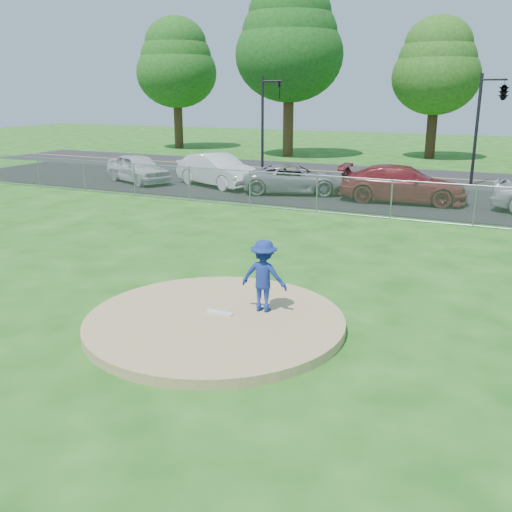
% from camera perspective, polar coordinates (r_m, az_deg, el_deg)
% --- Properties ---
extents(ground, '(120.00, 120.00, 0.00)m').
position_cam_1_polar(ground, '(20.91, 9.40, 2.87)').
color(ground, '#185412').
rests_on(ground, ground).
extents(pitchers_mound, '(5.40, 5.40, 0.20)m').
position_cam_1_polar(pitchers_mound, '(11.99, -4.10, -6.54)').
color(pitchers_mound, tan).
rests_on(pitchers_mound, ground).
extents(pitching_rubber, '(0.60, 0.15, 0.04)m').
position_cam_1_polar(pitching_rubber, '(12.11, -3.65, -5.69)').
color(pitching_rubber, white).
rests_on(pitching_rubber, pitchers_mound).
extents(chain_link_fence, '(40.00, 0.06, 1.50)m').
position_cam_1_polar(chain_link_fence, '(22.65, 10.90, 5.75)').
color(chain_link_fence, gray).
rests_on(chain_link_fence, ground).
extents(parking_lot, '(50.00, 8.00, 0.01)m').
position_cam_1_polar(parking_lot, '(27.10, 13.25, 5.68)').
color(parking_lot, black).
rests_on(parking_lot, ground).
extents(street, '(60.00, 7.00, 0.01)m').
position_cam_1_polar(street, '(34.39, 15.97, 7.63)').
color(street, black).
rests_on(street, ground).
extents(tree_far_left, '(6.72, 6.72, 10.74)m').
position_cam_1_polar(tree_far_left, '(50.77, -7.98, 18.61)').
color(tree_far_left, '#372514').
rests_on(tree_far_left, ground).
extents(tree_left, '(7.84, 7.84, 12.53)m').
position_cam_1_polar(tree_left, '(43.98, 3.36, 20.69)').
color(tree_left, '#3C2716').
rests_on(tree_left, ground).
extents(tree_center, '(6.16, 6.16, 9.84)m').
position_cam_1_polar(tree_center, '(44.14, 17.63, 17.68)').
color(tree_center, '#331E12').
rests_on(tree_center, ground).
extents(traffic_signal_left, '(1.28, 0.20, 5.60)m').
position_cam_1_polar(traffic_signal_left, '(34.71, 1.02, 13.88)').
color(traffic_signal_left, black).
rests_on(traffic_signal_left, ground).
extents(traffic_signal_center, '(1.42, 2.48, 5.60)m').
position_cam_1_polar(traffic_signal_center, '(31.66, 23.31, 14.67)').
color(traffic_signal_center, black).
rests_on(traffic_signal_center, ground).
extents(pitcher, '(1.04, 0.65, 1.55)m').
position_cam_1_polar(pitcher, '(12.02, 0.79, -1.98)').
color(pitcher, navy).
rests_on(pitcher, pitchers_mound).
extents(traffic_cone, '(0.35, 0.35, 0.67)m').
position_cam_1_polar(traffic_cone, '(27.63, 0.53, 7.02)').
color(traffic_cone, '#FF540D').
rests_on(traffic_cone, parking_lot).
extents(parked_car_silver, '(4.79, 3.44, 1.51)m').
position_cam_1_polar(parked_car_silver, '(31.53, -11.72, 8.59)').
color(parked_car_silver, silver).
rests_on(parked_car_silver, parking_lot).
extents(parked_car_white, '(5.28, 3.56, 1.65)m').
position_cam_1_polar(parked_car_white, '(29.66, -3.88, 8.56)').
color(parked_car_white, silver).
rests_on(parked_car_white, parking_lot).
extents(parked_car_gray, '(5.37, 3.78, 1.36)m').
position_cam_1_polar(parked_car_gray, '(27.60, 3.86, 7.70)').
color(parked_car_gray, gray).
rests_on(parked_car_gray, parking_lot).
extents(parked_car_darkred, '(5.71, 2.77, 1.60)m').
position_cam_1_polar(parked_car_darkred, '(26.08, 14.46, 7.00)').
color(parked_car_darkred, maroon).
rests_on(parked_car_darkred, parking_lot).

